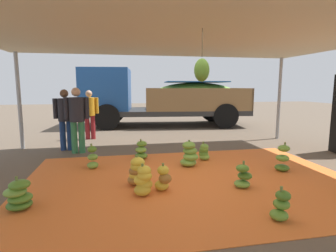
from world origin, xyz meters
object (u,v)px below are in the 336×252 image
Objects in this scene: banana_bunch_5 at (204,152)px; worker_0 at (77,115)px; banana_bunch_6 at (243,177)px; cargo_truck_main at (160,97)px; banana_bunch_7 at (19,196)px; banana_bunch_2 at (163,179)px; banana_bunch_10 at (137,172)px; banana_bunch_1 at (141,151)px; worker_2 at (90,111)px; banana_bunch_3 at (189,155)px; worker_1 at (65,115)px; banana_bunch_0 at (143,181)px; banana_bunch_11 at (283,159)px; banana_bunch_8 at (93,158)px; banana_bunch_4 at (281,206)px.

worker_0 reaches higher than banana_bunch_5.
banana_bunch_6 is at bearing -87.15° from banana_bunch_5.
banana_bunch_6 is 7.58m from cargo_truck_main.
banana_bunch_7 is at bearing -149.54° from banana_bunch_5.
banana_bunch_10 is at bearing 139.24° from banana_bunch_2.
worker_2 is at bearing 116.73° from banana_bunch_1.
worker_1 reaches higher than banana_bunch_3.
worker_0 reaches higher than banana_bunch_10.
banana_bunch_10 is (-0.06, 0.44, 0.01)m from banana_bunch_0.
banana_bunch_2 is 5.02m from worker_2.
banana_bunch_5 is 1.66m from banana_bunch_11.
worker_0 is (-0.46, 1.43, 0.74)m from banana_bunch_8.
worker_2 is (-1.15, 4.39, 0.67)m from banana_bunch_10.
worker_2 reaches higher than banana_bunch_8.
banana_bunch_6 is 1.34m from banana_bunch_11.
banana_bunch_1 is 2.01m from banana_bunch_2.
worker_1 is (-1.62, 2.93, 0.70)m from banana_bunch_10.
banana_bunch_1 is at bearing 140.12° from banana_bunch_3.
worker_2 reaches higher than banana_bunch_11.
banana_bunch_3 reaches higher than banana_bunch_0.
banana_bunch_10 reaches higher than banana_bunch_6.
banana_bunch_1 is 2.59m from banana_bunch_6.
banana_bunch_0 reaches higher than banana_bunch_6.
cargo_truck_main is (-0.14, 8.60, 1.04)m from banana_bunch_4.
banana_bunch_4 is 2.28m from banana_bunch_10.
banana_bunch_5 is (1.56, 1.74, -0.04)m from banana_bunch_0.
banana_bunch_5 is 0.95× the size of banana_bunch_6.
banana_bunch_10 is at bearing -142.59° from banana_bunch_3.
worker_1 is at bearing 116.53° from banana_bunch_0.
banana_bunch_5 is 0.26× the size of worker_0.
banana_bunch_5 is at bearing 48.17° from banana_bunch_0.
worker_0 is at bearing 125.81° from banana_bunch_4.
banana_bunch_5 is at bearing 41.70° from banana_bunch_3.
banana_bunch_2 is 2.04m from banana_bunch_5.
banana_bunch_7 is at bearing -151.67° from banana_bunch_3.
cargo_truck_main is (2.35, 5.93, 1.00)m from banana_bunch_8.
banana_bunch_7 reaches higher than banana_bunch_5.
banana_bunch_6 is 0.28× the size of worker_1.
banana_bunch_11 reaches higher than banana_bunch_8.
banana_bunch_2 is 0.88× the size of banana_bunch_8.
banana_bunch_3 is at bearing -56.65° from worker_2.
banana_bunch_0 is at bearing -161.63° from banana_bunch_2.
banana_bunch_10 is 2.94m from worker_0.
worker_0 is at bearing -48.46° from worker_1.
worker_2 is (-2.85, 4.85, 0.72)m from banana_bunch_6.
worker_0 is at bearing 107.83° from banana_bunch_8.
banana_bunch_1 is at bearing 94.66° from banana_bunch_2.
banana_bunch_8 is 2.11m from worker_1.
banana_bunch_10 is at bearing 97.85° from banana_bunch_0.
banana_bunch_6 is 0.96× the size of banana_bunch_7.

